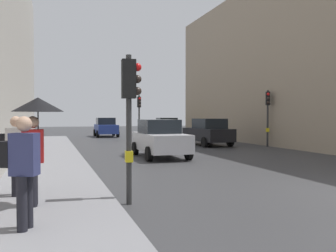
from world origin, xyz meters
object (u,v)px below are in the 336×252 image
Objects in this scene: car_yellow_taxi at (166,127)px; car_blue_van at (106,127)px; traffic_light_mid_street at (268,108)px; pedestrian_with_grey_backpack at (22,166)px; car_silver_hatchback at (160,138)px; traffic_light_near_left at (130,102)px; pedestrian_with_umbrella at (36,121)px; traffic_light_far_median at (139,109)px; car_dark_suv at (208,132)px; pedestrian_with_black_backpack at (14,151)px.

car_yellow_taxi is 5.63m from car_blue_van.
traffic_light_mid_street is 19.16m from pedestrian_with_grey_backpack.
car_silver_hatchback is (-5.34, -15.83, 0.00)m from car_yellow_taxi.
traffic_light_near_left is at bearing -97.12° from car_blue_van.
traffic_light_far_median is at bearing 71.13° from pedestrian_with_umbrella.
traffic_light_mid_street is at bearing -33.66° from car_dark_suv.
car_yellow_taxi is (3.60, 4.36, -1.57)m from traffic_light_far_median.
traffic_light_mid_street is at bearing 42.47° from pedestrian_with_umbrella.
traffic_light_far_median is 0.83× the size of car_blue_van.
car_dark_suv is 7.40m from car_silver_hatchback.
car_yellow_taxi and car_blue_van have the same top height.
traffic_light_near_left is at bearing -109.40° from car_yellow_taxi.
car_dark_suv is 18.78m from pedestrian_with_grey_backpack.
car_blue_van is 2.39× the size of pedestrian_with_grey_backpack.
traffic_light_far_median is at bearing 68.76° from pedestrian_with_black_backpack.
traffic_light_mid_street is 0.82× the size of car_yellow_taxi.
traffic_light_near_left reaches higher than car_dark_suv.
car_dark_suv is at bearing -68.23° from car_blue_van.
traffic_light_near_left is 0.75× the size of car_yellow_taxi.
pedestrian_with_grey_backpack is (-5.36, -27.98, 0.29)m from car_blue_van.
car_yellow_taxi is 2.02× the size of pedestrian_with_umbrella.
car_yellow_taxi is at bearing 71.36° from car_silver_hatchback.
car_dark_suv is 13.18m from car_blue_van.
traffic_light_mid_street is 17.63m from pedestrian_with_black_backpack.
pedestrian_with_grey_backpack is (-7.05, -21.70, -1.28)m from traffic_light_far_median.
car_blue_van is (-1.69, 6.28, -1.57)m from traffic_light_far_median.
pedestrian_with_umbrella is at bearing -64.97° from pedestrian_with_black_backpack.
traffic_light_far_median is 6.94m from car_dark_suv.
car_yellow_taxi is 16.70m from car_silver_hatchback.
car_dark_suv is 2.00× the size of pedestrian_with_umbrella.
pedestrian_with_grey_backpack is (-10.65, -26.06, 0.29)m from car_yellow_taxi.
traffic_light_far_median is 5.86m from car_yellow_taxi.
traffic_light_far_median is 20.59m from traffic_light_near_left.
traffic_light_far_median is 10.23m from traffic_light_mid_street.
car_blue_van is (3.28, 26.27, -1.37)m from traffic_light_near_left.
traffic_light_far_median is 21.29m from pedestrian_with_umbrella.
car_blue_van is (0.05, 17.75, 0.00)m from car_silver_hatchback.
pedestrian_with_black_backpack is at bearing -102.70° from car_blue_van.
traffic_light_mid_street is 2.00× the size of pedestrian_with_grey_backpack.
traffic_light_far_median is at bearing 76.03° from traffic_light_near_left.
traffic_light_far_median is 2.00× the size of pedestrian_with_grey_backpack.
traffic_light_near_left is (-11.30, -11.94, -0.20)m from traffic_light_mid_street.
car_blue_van is (-8.02, 14.33, -1.57)m from traffic_light_mid_street.
pedestrian_with_grey_backpack is at bearing -108.00° from traffic_light_far_median.
car_yellow_taxi is 28.15m from pedestrian_with_grey_backpack.
traffic_light_far_median is at bearing 128.19° from traffic_light_mid_street.
pedestrian_with_umbrella is (-5.19, -26.42, 0.96)m from car_blue_van.
car_yellow_taxi is at bearing 66.83° from pedestrian_with_umbrella.
car_dark_suv is 1.01× the size of car_blue_van.
car_blue_van is at bearing 82.88° from traffic_light_near_left.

